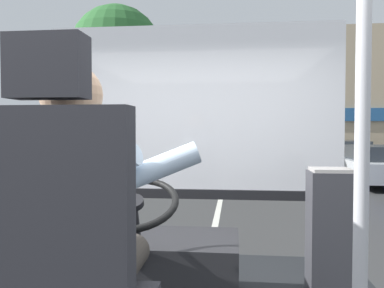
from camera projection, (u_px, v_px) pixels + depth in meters
ground at (221, 196)px, 10.56m from camera, size 18.00×44.00×0.06m
driver_seat at (66, 286)px, 1.24m from camera, size 0.48×0.48×1.33m
bus_driver at (79, 215)px, 1.34m from camera, size 0.81×0.60×0.81m
steering_console at (148, 266)px, 2.42m from camera, size 1.10×0.95×0.80m
handrail_pole at (362, 163)px, 1.18m from camera, size 0.04×0.04×1.92m
fare_box at (330, 235)px, 2.44m from camera, size 0.26×0.24×0.82m
windshield_panel at (193, 131)px, 3.36m from camera, size 2.50×0.08×1.48m
street_tree at (117, 52)px, 12.78m from camera, size 2.93×2.93×5.77m
shop_building at (316, 101)px, 21.05m from camera, size 10.26×5.51×6.64m
parked_car_silver at (376, 165)px, 12.52m from camera, size 1.99×3.93×1.26m
parked_car_white at (345, 155)px, 17.43m from camera, size 1.87×4.25×1.28m
parked_car_red at (312, 147)px, 23.64m from camera, size 1.77×4.33×1.34m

